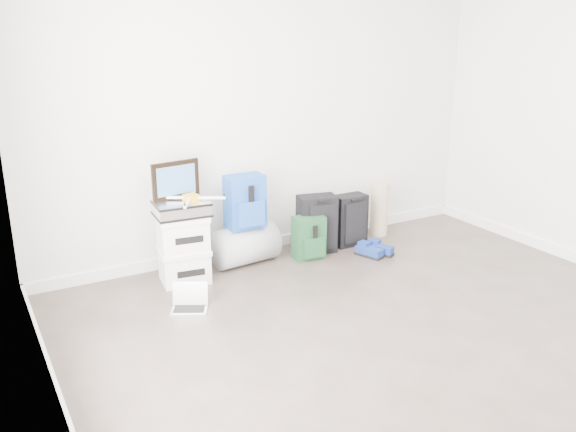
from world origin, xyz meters
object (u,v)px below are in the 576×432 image
boxes_stack (184,249)px  large_suitcase (317,224)px  duffel_bag (245,245)px  briefcase (181,208)px  carry_on (350,220)px  laptop (190,303)px

boxes_stack → large_suitcase: size_ratio=1.05×
duffel_bag → briefcase: bearing=-175.3°
boxes_stack → duffel_bag: bearing=17.1°
boxes_stack → briefcase: size_ratio=1.35×
boxes_stack → carry_on: size_ratio=1.15×
boxes_stack → briefcase: (0.00, 0.00, 0.35)m
duffel_bag → large_suitcase: (0.72, -0.07, 0.10)m
boxes_stack → laptop: size_ratio=1.77×
duffel_bag → laptop: bearing=-146.4°
briefcase → carry_on: briefcase is taller
duffel_bag → large_suitcase: bearing=-11.3°
laptop → boxes_stack: bearing=101.5°
boxes_stack → large_suitcase: (1.33, 0.04, -0.02)m
carry_on → duffel_bag: bearing=176.1°
briefcase → duffel_bag: bearing=14.2°
large_suitcase → duffel_bag: bearing=-173.5°
boxes_stack → briefcase: bearing=7.0°
large_suitcase → laptop: size_ratio=1.68×
briefcase → laptop: bearing=-102.4°
carry_on → laptop: size_ratio=1.53×
duffel_bag → carry_on: 1.10m
boxes_stack → carry_on: 1.71m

